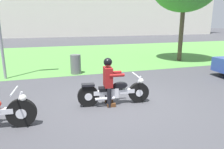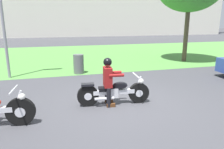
{
  "view_description": "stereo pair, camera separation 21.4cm",
  "coord_description": "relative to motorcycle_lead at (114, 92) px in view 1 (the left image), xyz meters",
  "views": [
    {
      "loc": [
        -1.99,
        -5.49,
        2.35
      ],
      "look_at": [
        -0.17,
        0.17,
        0.85
      ],
      "focal_mm": 33.63,
      "sensor_mm": 36.0,
      "label": 1
    },
    {
      "loc": [
        -1.78,
        -5.55,
        2.35
      ],
      "look_at": [
        -0.17,
        0.17,
        0.85
      ],
      "focal_mm": 33.63,
      "sensor_mm": 36.0,
      "label": 2
    }
  ],
  "objects": [
    {
      "name": "rider_lead",
      "position": [
        -0.17,
        0.02,
        0.43
      ],
      "size": [
        0.58,
        0.5,
        1.38
      ],
      "rotation": [
        0.0,
        0.0,
        -0.1
      ],
      "color": "black",
      "rests_on": "ground"
    },
    {
      "name": "trash_can",
      "position": [
        -0.53,
        4.08,
        0.07
      ],
      "size": [
        0.48,
        0.48,
        0.89
      ],
      "primitive_type": "cylinder",
      "color": "#595E5B",
      "rests_on": "ground"
    },
    {
      "name": "ground",
      "position": [
        0.16,
        0.03,
        -0.38
      ],
      "size": [
        120.0,
        120.0,
        0.0
      ],
      "primitive_type": "plane",
      "color": "#424247"
    },
    {
      "name": "motorcycle_lead",
      "position": [
        0.0,
        0.0,
        0.0
      ],
      "size": [
        2.11,
        0.66,
        0.86
      ],
      "rotation": [
        0.0,
        0.0,
        -0.1
      ],
      "color": "black",
      "rests_on": "ground"
    },
    {
      "name": "grass_verge",
      "position": [
        0.16,
        9.71,
        -0.38
      ],
      "size": [
        60.0,
        12.0,
        0.01
      ],
      "primitive_type": "cube",
      "color": "#549342",
      "rests_on": "ground"
    }
  ]
}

